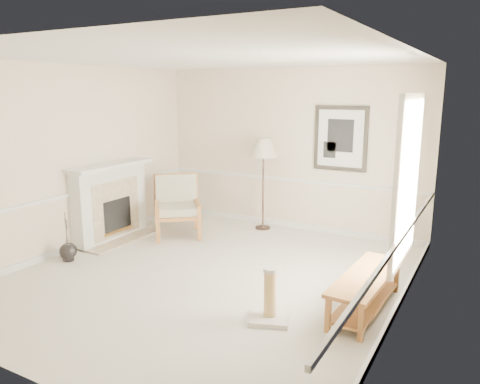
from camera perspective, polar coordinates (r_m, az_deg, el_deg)
name	(u,v)px	position (r m, az deg, el deg)	size (l,w,h in m)	color
ground	(208,276)	(6.55, -3.93, -10.17)	(5.50, 5.50, 0.00)	silver
room	(218,140)	(6.08, -2.69, 6.30)	(5.04, 5.54, 2.92)	beige
fireplace	(111,202)	(8.22, -15.48, -1.22)	(0.64, 1.64, 1.31)	white
floor_vase	(68,252)	(7.49, -20.22, -6.86)	(0.26, 0.26, 0.75)	black
armchair	(177,203)	(8.30, -7.70, -1.33)	(1.14, 1.15, 1.04)	#A45C35
floor_lamp	(264,150)	(8.38, 2.89, 5.13)	(0.58, 0.58, 1.67)	black
bench	(366,286)	(5.66, 15.10, -11.05)	(0.54, 1.57, 0.44)	#A45C35
scratching_post	(270,304)	(5.32, 3.66, -13.43)	(0.55, 0.55, 0.61)	silver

